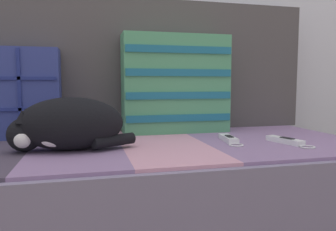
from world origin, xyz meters
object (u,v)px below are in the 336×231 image
object	(u,v)px
sleeping_cat	(66,126)
game_remote_near	(229,139)
throw_pillow_quilted	(4,93)
game_remote_far	(286,141)
couch	(120,198)
throw_pillow_striped	(176,84)

from	to	relation	value
sleeping_cat	game_remote_near	size ratio (longest dim) A/B	2.06
throw_pillow_quilted	sleeping_cat	distance (m)	0.39
game_remote_far	couch	bearing A→B (deg)	164.22
throw_pillow_quilted	game_remote_near	size ratio (longest dim) A/B	2.16
game_remote_near	throw_pillow_quilted	bearing A→B (deg)	161.18
sleeping_cat	game_remote_near	xyz separation A→B (m)	(0.56, 0.02, -0.07)
sleeping_cat	game_remote_far	world-z (taller)	sleeping_cat
sleeping_cat	throw_pillow_striped	bearing A→B (deg)	34.13
throw_pillow_striped	game_remote_far	xyz separation A→B (m)	(0.30, -0.36, -0.20)
couch	throw_pillow_striped	bearing A→B (deg)	37.03
throw_pillow_quilted	sleeping_cat	world-z (taller)	throw_pillow_quilted
throw_pillow_quilted	game_remote_far	xyz separation A→B (m)	(0.98, -0.36, -0.16)
sleeping_cat	game_remote_far	size ratio (longest dim) A/B	1.97
sleeping_cat	game_remote_far	bearing A→B (deg)	-4.76
couch	game_remote_far	bearing A→B (deg)	-15.78
couch	game_remote_far	xyz separation A→B (m)	(0.57, -0.16, 0.21)
throw_pillow_quilted	game_remote_far	bearing A→B (deg)	-20.05
game_remote_near	couch	bearing A→B (deg)	169.01
throw_pillow_striped	sleeping_cat	size ratio (longest dim) A/B	1.16
game_remote_near	game_remote_far	bearing A→B (deg)	-25.34
sleeping_cat	game_remote_far	distance (m)	0.75
sleeping_cat	game_remote_near	distance (m)	0.57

